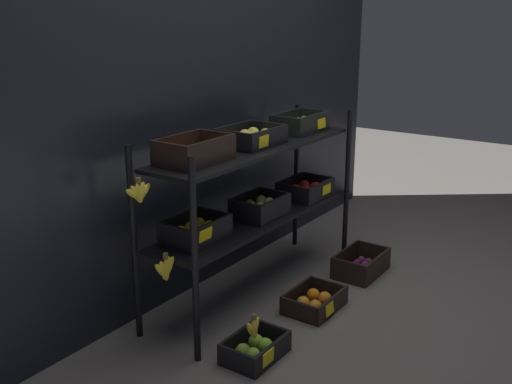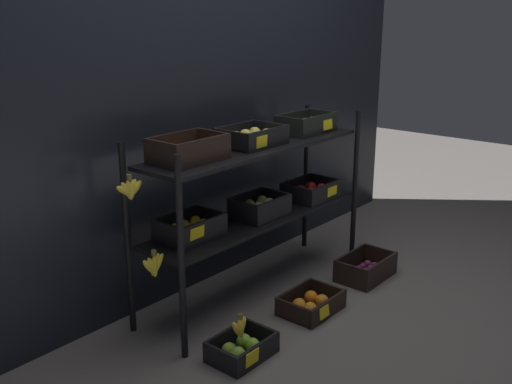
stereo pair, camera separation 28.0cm
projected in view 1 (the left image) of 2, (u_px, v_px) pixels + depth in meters
The scene contains 7 objects.
ground_plane at pixel (256, 290), 3.46m from camera, with size 10.00×10.00×0.00m, color #605B56.
storefront_wall at pixel (200, 109), 3.37m from camera, with size 3.89×0.12×2.05m, color black.
display_rack at pixel (253, 180), 3.25m from camera, with size 1.63×0.41×0.99m.
crate_ground_apple_green at pixel (255, 349), 2.78m from camera, with size 0.30×0.22×0.10m.
crate_ground_orange at pixel (314, 302), 3.23m from camera, with size 0.33×0.25×0.10m.
crate_ground_plum at pixel (361, 266), 3.67m from camera, with size 0.37×0.24×0.14m.
banana_bunch_loose at pixel (254, 328), 2.73m from camera, with size 0.11×0.04×0.13m.
Camera 1 is at (-2.58, -1.80, 1.55)m, focal length 41.68 mm.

